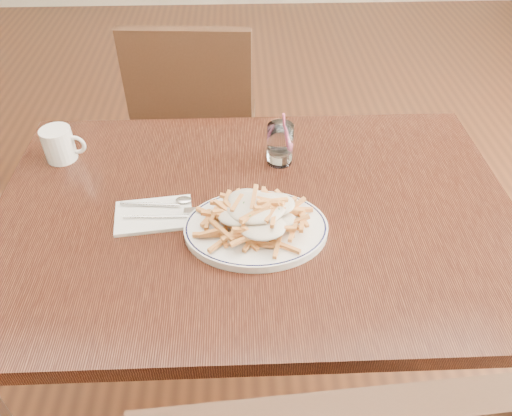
{
  "coord_description": "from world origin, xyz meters",
  "views": [
    {
      "loc": [
        -0.03,
        -0.86,
        1.51
      ],
      "look_at": [
        -0.0,
        -0.08,
        0.82
      ],
      "focal_mm": 35.0,
      "sensor_mm": 36.0,
      "label": 1
    }
  ],
  "objects_px": {
    "chair_far": "(197,122)",
    "water_glass": "(280,146)",
    "table": "(255,233)",
    "coffee_mug": "(60,144)",
    "fries_plate": "(256,228)",
    "loaded_fries": "(256,212)"
  },
  "relations": [
    {
      "from": "coffee_mug",
      "to": "fries_plate",
      "type": "bearing_deg",
      "value": -31.1
    },
    {
      "from": "table",
      "to": "coffee_mug",
      "type": "relative_size",
      "value": 10.96
    },
    {
      "from": "loaded_fries",
      "to": "chair_far",
      "type": "bearing_deg",
      "value": 102.78
    },
    {
      "from": "chair_far",
      "to": "fries_plate",
      "type": "xyz_separation_m",
      "value": [
        0.19,
        -0.84,
        0.24
      ]
    },
    {
      "from": "fries_plate",
      "to": "water_glass",
      "type": "bearing_deg",
      "value": 74.79
    },
    {
      "from": "table",
      "to": "loaded_fries",
      "type": "relative_size",
      "value": 4.94
    },
    {
      "from": "table",
      "to": "loaded_fries",
      "type": "bearing_deg",
      "value": -91.34
    },
    {
      "from": "fries_plate",
      "to": "water_glass",
      "type": "distance_m",
      "value": 0.27
    },
    {
      "from": "table",
      "to": "coffee_mug",
      "type": "height_order",
      "value": "coffee_mug"
    },
    {
      "from": "fries_plate",
      "to": "chair_far",
      "type": "bearing_deg",
      "value": 102.78
    },
    {
      "from": "fries_plate",
      "to": "water_glass",
      "type": "height_order",
      "value": "water_glass"
    },
    {
      "from": "chair_far",
      "to": "water_glass",
      "type": "distance_m",
      "value": 0.69
    },
    {
      "from": "chair_far",
      "to": "loaded_fries",
      "type": "relative_size",
      "value": 3.75
    },
    {
      "from": "chair_far",
      "to": "coffee_mug",
      "type": "relative_size",
      "value": 8.34
    },
    {
      "from": "table",
      "to": "fries_plate",
      "type": "bearing_deg",
      "value": -91.34
    },
    {
      "from": "table",
      "to": "water_glass",
      "type": "bearing_deg",
      "value": 69.21
    },
    {
      "from": "table",
      "to": "loaded_fries",
      "type": "xyz_separation_m",
      "value": [
        -0.0,
        -0.08,
        0.14
      ]
    },
    {
      "from": "water_glass",
      "to": "coffee_mug",
      "type": "distance_m",
      "value": 0.56
    },
    {
      "from": "loaded_fries",
      "to": "coffee_mug",
      "type": "bearing_deg",
      "value": 148.9
    },
    {
      "from": "chair_far",
      "to": "fries_plate",
      "type": "distance_m",
      "value": 0.89
    },
    {
      "from": "table",
      "to": "chair_far",
      "type": "relative_size",
      "value": 1.32
    },
    {
      "from": "coffee_mug",
      "to": "table",
      "type": "bearing_deg",
      "value": -23.82
    }
  ]
}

